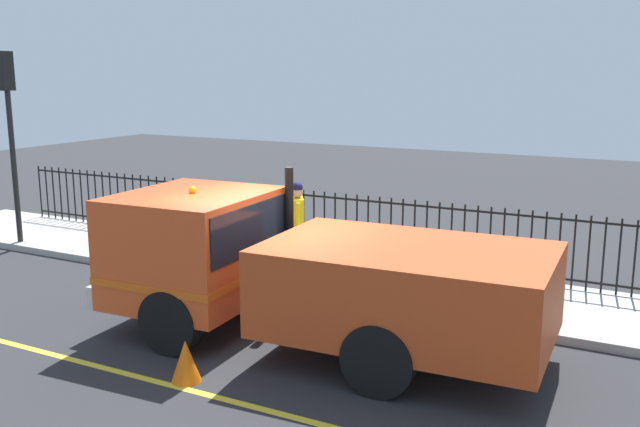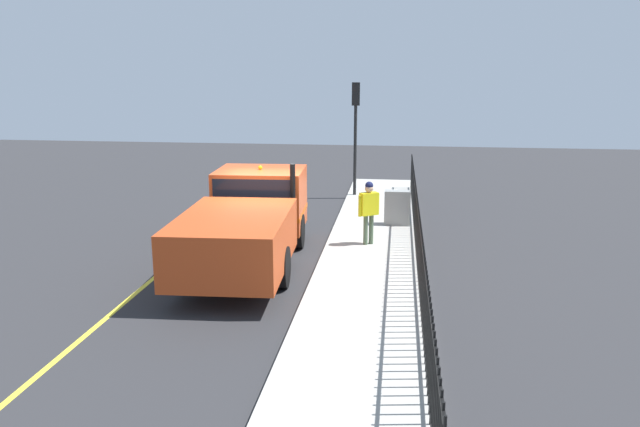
# 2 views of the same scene
# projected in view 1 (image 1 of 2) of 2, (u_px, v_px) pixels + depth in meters

# --- Properties ---
(ground_plane) EXTENTS (50.05, 50.05, 0.00)m
(ground_plane) POSITION_uv_depth(u_px,v_px,m) (274.00, 329.00, 11.15)
(ground_plane) COLOR #2B2B2D
(ground_plane) RESTS_ON ground
(sidewalk_slab) EXTENTS (2.67, 22.75, 0.14)m
(sidewalk_slab) POSITION_uv_depth(u_px,v_px,m) (349.00, 279.00, 13.54)
(sidewalk_slab) COLOR #A3A099
(sidewalk_slab) RESTS_ON ground
(lane_marking) EXTENTS (0.12, 20.47, 0.01)m
(lane_marking) POSITION_uv_depth(u_px,v_px,m) (179.00, 387.00, 9.11)
(lane_marking) COLOR yellow
(lane_marking) RESTS_ON ground
(work_truck) EXTENTS (2.72, 6.74, 2.49)m
(work_truck) POSITION_uv_depth(u_px,v_px,m) (288.00, 264.00, 10.38)
(work_truck) COLOR #D84C1E
(work_truck) RESTS_ON ground
(worker_standing) EXTENTS (0.56, 0.46, 1.76)m
(worker_standing) POSITION_uv_depth(u_px,v_px,m) (297.00, 217.00, 13.64)
(worker_standing) COLOR yellow
(worker_standing) RESTS_ON sidewalk_slab
(iron_fence) EXTENTS (0.04, 19.37, 1.37)m
(iron_fence) POSITION_uv_depth(u_px,v_px,m) (374.00, 229.00, 14.37)
(iron_fence) COLOR black
(iron_fence) RESTS_ON sidewalk_slab
(traffic_light_near) EXTENTS (0.31, 0.23, 4.27)m
(traffic_light_near) POSITION_uv_depth(u_px,v_px,m) (9.00, 109.00, 15.59)
(traffic_light_near) COLOR black
(traffic_light_near) RESTS_ON sidewalk_slab
(utility_cabinet) EXTENTS (0.80, 0.38, 1.07)m
(utility_cabinet) POSITION_uv_depth(u_px,v_px,m) (222.00, 224.00, 15.49)
(utility_cabinet) COLOR gray
(utility_cabinet) RESTS_ON sidewalk_slab
(traffic_cone) EXTENTS (0.40, 0.40, 0.57)m
(traffic_cone) POSITION_uv_depth(u_px,v_px,m) (186.00, 361.00, 9.24)
(traffic_cone) COLOR orange
(traffic_cone) RESTS_ON ground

